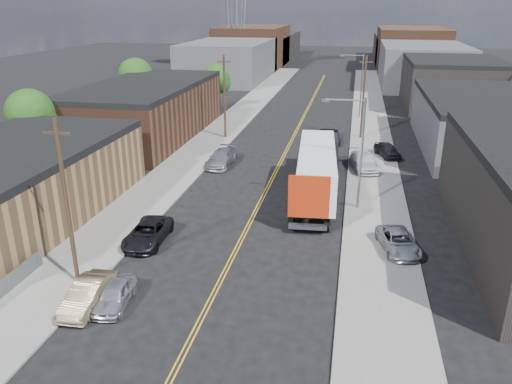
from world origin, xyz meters
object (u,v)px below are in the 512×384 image
at_px(semi_truck, 318,166).
at_px(car_right_lot_c, 387,150).
at_px(car_right_lot_b, 364,162).
at_px(car_right_lot_a, 398,242).
at_px(car_ahead_truck, 329,136).
at_px(car_left_a, 115,295).
at_px(car_left_b, 88,294).
at_px(car_left_c, 148,233).
at_px(car_left_d, 221,158).

relative_size(semi_truck, car_right_lot_c, 4.00).
bearing_deg(car_right_lot_b, semi_truck, -131.01).
bearing_deg(car_right_lot_a, car_ahead_truck, 89.39).
bearing_deg(car_left_a, car_ahead_truck, 69.87).
height_order(car_right_lot_a, car_right_lot_c, car_right_lot_c).
height_order(car_left_b, car_right_lot_c, car_right_lot_c).
relative_size(car_left_a, car_right_lot_a, 0.83).
bearing_deg(car_right_lot_c, car_right_lot_b, -137.11).
bearing_deg(car_left_c, semi_truck, 45.28).
bearing_deg(car_left_d, car_left_a, -84.84).
distance_m(car_left_c, car_right_lot_c, 29.68).
distance_m(car_left_d, car_right_lot_c, 17.86).
xyz_separation_m(semi_truck, car_left_d, (-10.28, 6.20, -1.75)).
height_order(car_left_c, car_right_lot_a, car_left_c).
xyz_separation_m(semi_truck, car_ahead_truck, (0.00, 17.48, -1.80)).
height_order(car_left_a, car_right_lot_c, car_right_lot_c).
distance_m(car_left_c, car_right_lot_a, 17.07).
distance_m(semi_truck, car_ahead_truck, 17.57).
relative_size(car_left_c, car_left_d, 0.95).
bearing_deg(car_left_b, semi_truck, 59.09).
xyz_separation_m(car_right_lot_b, car_ahead_truck, (-4.01, 10.14, -0.18)).
distance_m(car_right_lot_a, car_right_lot_b, 17.49).
bearing_deg(car_left_a, car_left_d, 86.04).
bearing_deg(car_right_lot_c, car_left_b, -138.85).
xyz_separation_m(car_left_c, car_right_lot_c, (17.28, 24.14, 0.16)).
relative_size(semi_truck, car_left_d, 3.15).
height_order(car_left_b, car_left_c, car_left_b).
relative_size(car_right_lot_b, car_ahead_truck, 1.00).
bearing_deg(car_right_lot_b, car_left_d, 172.15).
xyz_separation_m(semi_truck, car_left_b, (-10.90, -19.84, -1.81)).
bearing_deg(car_ahead_truck, semi_truck, -95.62).
distance_m(car_left_b, car_ahead_truck, 38.88).
height_order(car_left_a, car_left_c, car_left_c).
height_order(car_left_a, car_ahead_truck, car_ahead_truck).
xyz_separation_m(car_left_a, car_right_lot_c, (16.00, 31.77, 0.22)).
height_order(car_left_c, car_left_d, car_left_d).
xyz_separation_m(car_left_c, car_left_d, (0.49, 18.05, 0.08)).
relative_size(car_left_c, car_right_lot_a, 1.12).
bearing_deg(car_left_c, car_ahead_truck, 67.40).
xyz_separation_m(car_left_c, car_right_lot_b, (14.78, 19.18, 0.21)).
bearing_deg(car_left_a, car_left_c, 93.78).
bearing_deg(car_right_lot_b, car_right_lot_a, -95.17).
height_order(car_left_b, car_right_lot_a, car_left_b).
height_order(semi_truck, car_left_a, semi_truck).
bearing_deg(car_left_c, car_right_lot_c, 51.99).
bearing_deg(car_right_lot_a, car_right_lot_b, 83.89).
distance_m(semi_truck, car_left_d, 12.14).
distance_m(car_left_d, car_right_lot_b, 14.34).
relative_size(car_left_a, car_left_b, 0.86).
bearing_deg(semi_truck, car_right_lot_b, 57.12).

